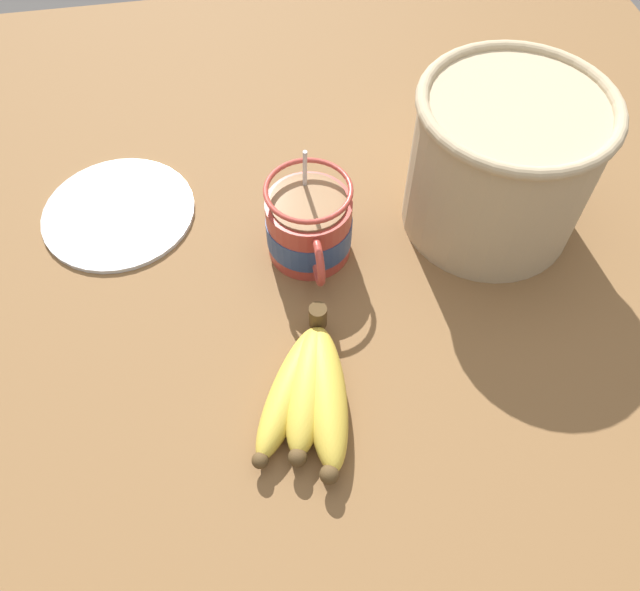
{
  "coord_description": "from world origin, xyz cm",
  "views": [
    {
      "loc": [
        40.95,
        -4.24,
        62.95
      ],
      "look_at": [
        3.04,
        2.4,
        7.35
      ],
      "focal_mm": 35.0,
      "sensor_mm": 36.0,
      "label": 1
    }
  ],
  "objects_px": {
    "coffee_mug": "(309,226)",
    "banana_bunch": "(309,392)",
    "small_plate": "(119,212)",
    "woven_basket": "(502,162)"
  },
  "relations": [
    {
      "from": "coffee_mug",
      "to": "banana_bunch",
      "type": "bearing_deg",
      "value": -9.39
    },
    {
      "from": "coffee_mug",
      "to": "banana_bunch",
      "type": "distance_m",
      "value": 0.21
    },
    {
      "from": "small_plate",
      "to": "banana_bunch",
      "type": "bearing_deg",
      "value": 33.5
    },
    {
      "from": "woven_basket",
      "to": "small_plate",
      "type": "bearing_deg",
      "value": -100.63
    },
    {
      "from": "coffee_mug",
      "to": "small_plate",
      "type": "relative_size",
      "value": 0.74
    },
    {
      "from": "coffee_mug",
      "to": "woven_basket",
      "type": "relative_size",
      "value": 0.65
    },
    {
      "from": "banana_bunch",
      "to": "small_plate",
      "type": "bearing_deg",
      "value": -146.5
    },
    {
      "from": "coffee_mug",
      "to": "small_plate",
      "type": "xyz_separation_m",
      "value": [
        -0.1,
        -0.23,
        -0.04
      ]
    },
    {
      "from": "banana_bunch",
      "to": "coffee_mug",
      "type": "bearing_deg",
      "value": 170.61
    },
    {
      "from": "banana_bunch",
      "to": "small_plate",
      "type": "distance_m",
      "value": 0.36
    }
  ]
}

